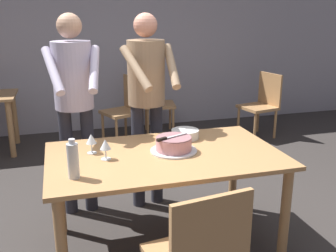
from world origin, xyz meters
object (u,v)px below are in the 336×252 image
(cake_knife, at_px, (166,138))
(plate_stack, at_px, (185,134))
(wine_glass_far, at_px, (105,145))
(background_chair_0, at_px, (262,103))
(main_dining_table, at_px, (165,166))
(person_standing_beside, at_px, (74,94))
(wine_glass_near, at_px, (91,139))
(cake_on_platter, at_px, (174,145))
(water_bottle, at_px, (73,160))
(person_cutting_cake, at_px, (147,90))
(background_chair_1, at_px, (126,107))
(background_chair_2, at_px, (154,101))

(cake_knife, xyz_separation_m, plate_stack, (0.24, 0.30, -0.08))
(wine_glass_far, height_order, background_chair_0, background_chair_0)
(cake_knife, bearing_deg, main_dining_table, 172.18)
(cake_knife, bearing_deg, person_standing_beside, 128.58)
(plate_stack, bearing_deg, wine_glass_near, -169.45)
(cake_on_platter, relative_size, background_chair_0, 0.38)
(main_dining_table, height_order, plate_stack, plate_stack)
(main_dining_table, bearing_deg, person_standing_beside, 128.24)
(water_bottle, height_order, person_cutting_cake, person_cutting_cake)
(cake_on_platter, height_order, cake_knife, cake_knife)
(plate_stack, xyz_separation_m, person_cutting_cake, (-0.22, 0.41, 0.29))
(wine_glass_far, xyz_separation_m, background_chair_0, (2.48, 2.26, -0.36))
(wine_glass_far, distance_m, water_bottle, 0.34)
(main_dining_table, height_order, wine_glass_far, wine_glass_far)
(wine_glass_near, relative_size, background_chair_1, 0.16)
(wine_glass_far, bearing_deg, cake_on_platter, 2.33)
(main_dining_table, distance_m, background_chair_0, 3.06)
(wine_glass_far, distance_m, background_chair_0, 3.37)
(plate_stack, relative_size, wine_glass_far, 1.53)
(main_dining_table, xyz_separation_m, person_cutting_cake, (0.03, 0.70, 0.42))
(cake_on_platter, relative_size, person_cutting_cake, 0.20)
(background_chair_2, bearing_deg, background_chair_1, -149.24)
(water_bottle, bearing_deg, wine_glass_near, 70.47)
(cake_on_platter, xyz_separation_m, person_standing_beside, (-0.65, 0.70, 0.27))
(water_bottle, relative_size, background_chair_1, 0.28)
(person_cutting_cake, bearing_deg, wine_glass_near, -134.43)
(main_dining_table, xyz_separation_m, wine_glass_near, (-0.50, 0.16, 0.20))
(cake_on_platter, relative_size, water_bottle, 1.36)
(background_chair_2, bearing_deg, water_bottle, -112.43)
(water_bottle, bearing_deg, cake_knife, 20.97)
(wine_glass_far, height_order, background_chair_1, background_chair_1)
(wine_glass_near, bearing_deg, background_chair_2, 67.13)
(main_dining_table, distance_m, person_cutting_cake, 0.82)
(person_cutting_cake, bearing_deg, main_dining_table, -92.80)
(wine_glass_near, height_order, person_cutting_cake, person_cutting_cake)
(main_dining_table, relative_size, wine_glass_far, 11.49)
(person_standing_beside, distance_m, background_chair_0, 3.10)
(person_cutting_cake, distance_m, person_standing_beside, 0.61)
(person_standing_beside, bearing_deg, cake_on_platter, -47.29)
(cake_on_platter, distance_m, wine_glass_far, 0.50)
(plate_stack, distance_m, water_bottle, 1.05)
(cake_knife, height_order, person_standing_beside, person_standing_beside)
(wine_glass_far, bearing_deg, cake_knife, -1.09)
(plate_stack, bearing_deg, wine_glass_far, -156.68)
(background_chair_0, distance_m, background_chair_2, 1.54)
(wine_glass_far, relative_size, background_chair_0, 0.16)
(person_cutting_cake, bearing_deg, background_chair_0, 37.62)
(wine_glass_near, bearing_deg, person_standing_beside, 97.50)
(water_bottle, relative_size, person_standing_beside, 0.15)
(background_chair_2, bearing_deg, person_cutting_cake, -105.46)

